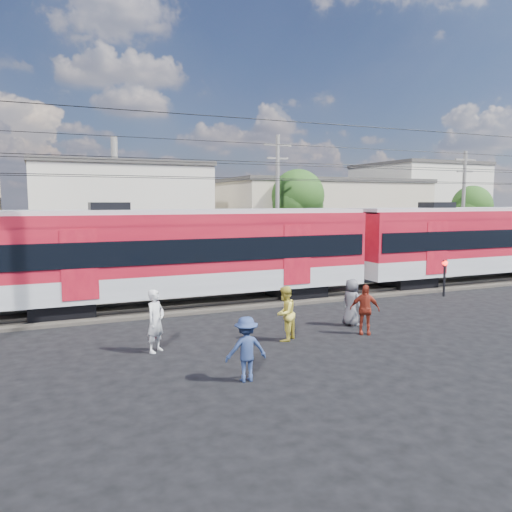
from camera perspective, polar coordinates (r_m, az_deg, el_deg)
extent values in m
plane|color=black|center=(15.23, 6.53, -11.00)|extent=(120.00, 120.00, 0.00)
cube|color=#2D2823|center=(22.30, -3.75, -5.27)|extent=(70.00, 3.40, 0.12)
cube|color=#59544C|center=(21.58, -3.08, -5.32)|extent=(70.00, 0.12, 0.12)
cube|color=#59544C|center=(22.97, -4.37, -4.63)|extent=(70.00, 0.12, 0.12)
cube|color=black|center=(21.03, -21.34, -5.58)|extent=(2.40, 2.20, 0.70)
cube|color=black|center=(23.63, 4.37, -3.90)|extent=(2.40, 2.20, 0.70)
cube|color=#9B9EA3|center=(21.64, -7.74, -2.73)|extent=(16.00, 3.00, 0.90)
cube|color=maroon|center=(21.44, -7.81, 1.63)|extent=(16.00, 3.00, 2.40)
cube|color=black|center=(21.46, -7.80, 0.96)|extent=(15.68, 3.08, 0.95)
cube|color=#9B9EA3|center=(21.38, -7.86, 4.97)|extent=(16.00, 2.60, 0.25)
cube|color=black|center=(27.25, 16.71, -2.79)|extent=(2.40, 2.20, 0.70)
cube|color=#9B9EA3|center=(30.67, 24.12, -0.58)|extent=(16.00, 3.00, 0.90)
cube|color=maroon|center=(30.53, 24.26, 2.49)|extent=(16.00, 3.00, 2.40)
cube|color=black|center=(30.55, 24.23, 2.03)|extent=(15.68, 3.08, 0.95)
cube|color=#9B9EA3|center=(30.49, 24.36, 4.84)|extent=(16.00, 2.60, 0.25)
cylinder|color=black|center=(21.21, -3.21, 8.93)|extent=(70.00, 0.03, 0.03)
cylinder|color=black|center=(22.53, -4.44, 8.76)|extent=(70.00, 0.03, 0.03)
cylinder|color=black|center=(21.26, -3.22, 10.81)|extent=(70.00, 0.03, 0.03)
cylinder|color=black|center=(22.57, -4.46, 10.53)|extent=(70.00, 0.03, 0.03)
cylinder|color=black|center=(18.82, -0.23, 15.40)|extent=(70.00, 0.03, 0.03)
cylinder|color=black|center=(25.36, -6.57, 12.99)|extent=(70.00, 0.03, 0.03)
cube|color=#B9B3A2|center=(39.97, -15.68, 4.57)|extent=(12.00, 12.00, 7.00)
cube|color=#3F3D3A|center=(40.04, -15.84, 9.80)|extent=(12.24, 12.24, 0.30)
cube|color=tan|center=(42.36, 6.96, 4.16)|extent=(16.00, 10.00, 6.00)
cube|color=#3F3D3A|center=(42.36, 7.01, 8.42)|extent=(16.32, 10.20, 0.30)
cube|color=#B9B3A2|center=(53.78, 17.85, 5.41)|extent=(10.00, 10.00, 8.00)
cube|color=#3F3D3A|center=(53.90, 18.00, 9.82)|extent=(10.20, 10.20, 0.30)
cylinder|color=slate|center=(30.63, 2.46, 5.76)|extent=(0.24, 0.24, 8.50)
cube|color=slate|center=(30.81, 2.49, 12.56)|extent=(1.80, 0.12, 0.12)
cube|color=slate|center=(30.74, 2.49, 11.08)|extent=(1.40, 0.12, 0.12)
cylinder|color=slate|center=(38.09, 22.58, 5.01)|extent=(0.24, 0.24, 8.00)
cube|color=slate|center=(38.20, 22.80, 10.11)|extent=(1.80, 0.12, 0.12)
cube|color=slate|center=(38.15, 22.75, 8.91)|extent=(1.40, 0.12, 0.12)
cylinder|color=#382619|center=(34.75, 4.76, 2.02)|extent=(0.36, 0.36, 3.92)
sphere|color=#204513|center=(34.66, 4.81, 6.88)|extent=(3.64, 3.64, 3.64)
sphere|color=#204513|center=(35.21, 5.43, 5.72)|extent=(2.80, 2.80, 2.80)
cylinder|color=#382619|center=(43.14, 23.32, 1.98)|extent=(0.36, 0.36, 3.36)
sphere|color=#204513|center=(43.05, 23.46, 5.33)|extent=(3.12, 3.12, 3.12)
sphere|color=#204513|center=(43.70, 23.68, 4.53)|extent=(2.40, 2.40, 2.40)
imported|color=silver|center=(15.34, -11.40, -7.28)|extent=(0.82, 0.80, 1.90)
imported|color=gold|center=(16.28, 3.32, -6.58)|extent=(1.10, 1.07, 1.79)
imported|color=navy|center=(12.72, -1.13, -10.58)|extent=(1.11, 0.69, 1.65)
imported|color=maroon|center=(17.44, 12.31, -5.99)|extent=(1.08, 0.84, 1.71)
imported|color=#525257|center=(18.53, 10.86, -5.22)|extent=(0.73, 0.94, 1.72)
imported|color=#B9BCC1|center=(39.27, 24.02, 0.14)|extent=(4.23, 2.01, 1.40)
cylinder|color=black|center=(25.36, 20.72, -2.51)|extent=(0.11, 0.11, 1.64)
sphere|color=#FF140C|center=(25.25, 20.79, -0.77)|extent=(0.26, 0.26, 0.26)
cube|color=black|center=(25.25, 20.79, -0.77)|extent=(0.23, 0.05, 0.32)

